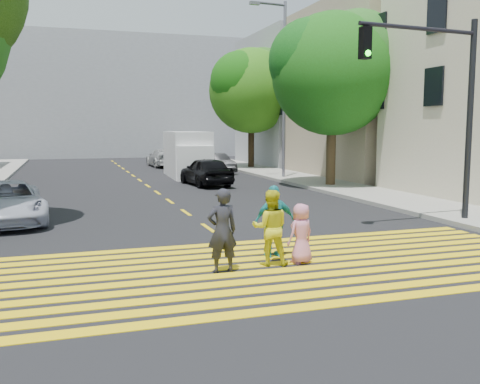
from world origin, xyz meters
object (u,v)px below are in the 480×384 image
pedestrian_extra (275,221)px  dark_car_parked (216,163)px  white_sedan (7,202)px  pedestrian_child (301,233)px  tree_right_near (334,68)px  pedestrian_woman (270,228)px  traffic_signal (442,92)px  dark_car_near (206,171)px  silver_car (163,158)px  pedestrian_man (222,231)px  tree_right_far (252,86)px  white_van (188,156)px

pedestrian_extra → dark_car_parked: bearing=-102.4°
white_sedan → pedestrian_child: bearing=-55.2°
tree_right_near → dark_car_parked: (-3.12, 9.88, -5.13)m
pedestrian_woman → pedestrian_child: size_ratio=1.24×
traffic_signal → dark_car_near: bearing=101.6°
pedestrian_woman → dark_car_near: pedestrian_woman is taller
pedestrian_child → white_sedan: (-6.51, 7.25, -0.01)m
pedestrian_woman → silver_car: size_ratio=0.35×
pedestrian_extra → traffic_signal: (6.07, 2.18, 3.12)m
white_sedan → traffic_signal: (12.25, -4.39, 3.29)m
pedestrian_extra → pedestrian_man: bearing=30.2°
pedestrian_child → pedestrian_woman: bearing=-25.0°
silver_car → tree_right_near: bearing=106.2°
pedestrian_extra → pedestrian_woman: bearing=60.7°
tree_right_far → pedestrian_child: tree_right_far is taller
pedestrian_woman → white_sedan: size_ratio=0.35×
tree_right_far → silver_car: tree_right_far is taller
pedestrian_extra → traffic_signal: bearing=-160.4°
tree_right_far → traffic_signal: tree_right_far is taller
white_sedan → dark_car_parked: white_sedan is taller
pedestrian_child → silver_car: bearing=-113.3°
pedestrian_woman → dark_car_parked: size_ratio=0.42×
tree_right_far → dark_car_near: bearing=-121.1°
silver_car → traffic_signal: 26.96m
white_sedan → traffic_signal: size_ratio=0.76×
silver_car → dark_car_parked: silver_car is taller
tree_right_near → pedestrian_child: tree_right_near is taller
pedestrian_man → traffic_signal: bearing=-160.9°
dark_car_near → silver_car: (0.19, 13.59, -0.05)m
silver_car → dark_car_parked: size_ratio=1.20×
tree_right_near → white_sedan: (-14.13, -5.80, -5.12)m
pedestrian_woman → pedestrian_extra: bearing=-101.3°
pedestrian_child → pedestrian_extra: pedestrian_extra is taller
tree_right_near → pedestrian_child: 15.96m
pedestrian_man → white_van: bearing=-103.6°
tree_right_far → pedestrian_woman: (-8.52, -25.46, -4.98)m
pedestrian_man → pedestrian_child: (1.81, 0.18, -0.21)m
pedestrian_man → pedestrian_woman: 1.16m
tree_right_near → pedestrian_woman: (-8.30, -12.98, -4.96)m
pedestrian_woman → dark_car_parked: 23.44m
white_sedan → pedestrian_man: bearing=-64.8°
white_van → traffic_signal: (3.61, -17.82, 2.66)m
pedestrian_man → pedestrian_child: size_ratio=1.32×
pedestrian_child → silver_car: silver_car is taller
dark_car_parked → white_sedan: bearing=-131.5°
tree_right_far → traffic_signal: size_ratio=1.41×
pedestrian_child → tree_right_far: bearing=-126.2°
tree_right_near → traffic_signal: bearing=-100.5°
traffic_signal → white_van: bearing=96.8°
silver_car → dark_car_near: bearing=86.9°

